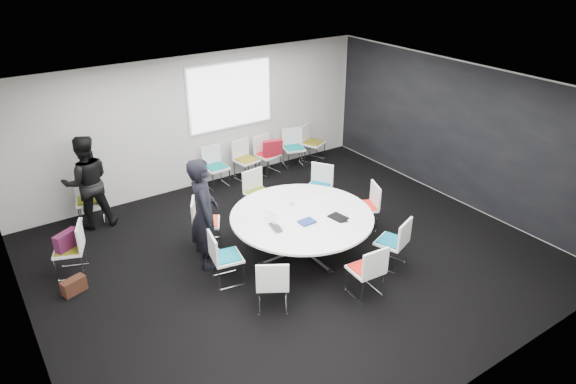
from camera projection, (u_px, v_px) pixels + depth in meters
room_shell at (297, 180)px, 8.17m from camera, size 8.08×7.08×2.88m
conference_table at (302, 224)px, 8.61m from camera, size 2.39×2.39×0.73m
projection_screen at (231, 96)px, 10.88m from camera, size 1.90×0.03×1.35m
chair_ring_a at (364, 215)px, 9.47m from camera, size 0.59×0.60×0.88m
chair_ring_b at (318, 195)px, 10.20m from camera, size 0.62×0.63×0.88m
chair_ring_c at (259, 201)px, 9.96m from camera, size 0.50×0.49×0.88m
chair_ring_d at (206, 231)px, 8.95m from camera, size 0.61×0.62×0.88m
chair_ring_e at (227, 267)px, 7.99m from camera, size 0.52×0.53×0.88m
chair_ring_f at (273, 292)px, 7.42m from camera, size 0.63×0.62×0.88m
chair_ring_g at (365, 279)px, 7.70m from camera, size 0.49×0.48×0.88m
chair_ring_h at (391, 251)px, 8.39m from camera, size 0.59×0.58×0.88m
chair_back_a at (217, 175)px, 11.07m from camera, size 0.47×0.46×0.88m
chair_back_b at (246, 167)px, 11.42m from camera, size 0.53×0.52×0.88m
chair_back_c at (267, 162)px, 11.70m from camera, size 0.53×0.52×0.88m
chair_back_d at (294, 155)px, 12.06m from camera, size 0.57×0.56×0.88m
chair_back_e at (313, 150)px, 12.36m from camera, size 0.61×0.60×0.88m
chair_spare_left at (72, 259)px, 8.18m from camera, size 0.58×0.59×0.88m
chair_person_back at (90, 209)px, 9.69m from camera, size 0.55×0.54×0.88m
person_main at (204, 213)px, 8.15m from camera, size 0.67×0.80×1.88m
person_back at (87, 182)px, 9.29m from camera, size 0.94×0.78×1.78m
laptop at (278, 227)px, 8.16m from camera, size 0.25×0.35×0.03m
laptop_lid at (269, 216)px, 8.25m from camera, size 0.08×0.30×0.22m
notebook_black at (338, 217)px, 8.44m from camera, size 0.26×0.33×0.02m
tablet_folio at (307, 222)px, 8.30m from camera, size 0.26×0.21×0.03m
papers_right at (317, 200)px, 9.01m from camera, size 0.36×0.30×0.00m
papers_front at (340, 205)px, 8.85m from camera, size 0.35×0.30×0.00m
cup at (292, 203)px, 8.83m from camera, size 0.08×0.08×0.09m
phone at (344, 222)px, 8.33m from camera, size 0.16×0.12×0.01m
maroon_bag at (67, 240)px, 8.03m from camera, size 0.42×0.32×0.28m
brown_bag at (74, 286)px, 7.80m from camera, size 0.39×0.26×0.24m
red_jacket at (273, 147)px, 11.34m from camera, size 0.47×0.27×0.36m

